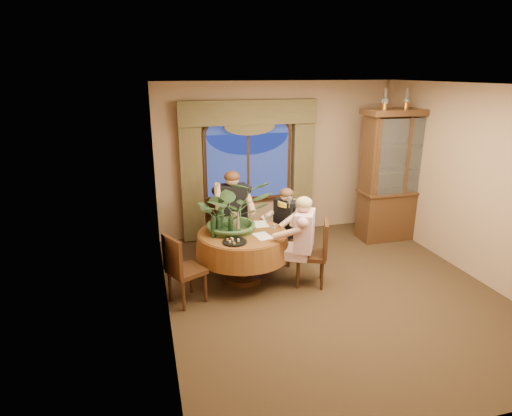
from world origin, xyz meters
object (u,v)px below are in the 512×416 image
object	(u,v)px
chair_back_right	(289,233)
chair_back	(221,228)
china_cabinet	(399,176)
chair_right	(311,253)
person_pink	(304,243)
wine_bottle_1	(220,218)
chair_front_left	(187,269)
stoneware_vase	(235,221)
oil_lamp_center	(407,98)
person_back	(232,214)
dining_table	(243,256)
oil_lamp_left	(385,99)
person_scarf	(287,226)
olive_bowl	(245,231)
centerpiece_plant	(233,186)
wine_bottle_0	(218,225)
wine_bottle_3	(213,226)
oil_lamp_right	(428,98)
wine_bottle_2	(231,224)

from	to	relation	value
chair_back_right	chair_back	xyz separation A→B (m)	(-1.01, 0.50, 0.00)
china_cabinet	chair_right	world-z (taller)	china_cabinet
person_pink	chair_right	bearing A→B (deg)	-40.82
person_pink	wine_bottle_1	bearing A→B (deg)	87.50
chair_back	wine_bottle_1	size ratio (longest dim) A/B	2.91
chair_front_left	stoneware_vase	distance (m)	1.05
oil_lamp_center	person_back	bearing A→B (deg)	-178.50
dining_table	oil_lamp_left	size ratio (longest dim) A/B	4.05
oil_lamp_center	chair_front_left	xyz separation A→B (m)	(-3.96, -1.38, -2.04)
person_scarf	olive_bowl	bearing A→B (deg)	92.19
oil_lamp_center	centerpiece_plant	distance (m)	3.48
chair_front_left	person_back	bearing A→B (deg)	119.02
wine_bottle_0	stoneware_vase	bearing A→B (deg)	34.59
oil_lamp_left	chair_right	size ratio (longest dim) A/B	0.35
chair_back_right	chair_front_left	size ratio (longest dim) A/B	1.00
chair_back	centerpiece_plant	world-z (taller)	centerpiece_plant
china_cabinet	wine_bottle_3	size ratio (longest dim) A/B	7.11
chair_right	chair_back	bearing A→B (deg)	60.32
chair_back_right	centerpiece_plant	distance (m)	1.39
stoneware_vase	wine_bottle_0	xyz separation A→B (m)	(-0.28, -0.19, 0.03)
oil_lamp_right	wine_bottle_0	world-z (taller)	oil_lamp_right
oil_lamp_right	centerpiece_plant	size ratio (longest dim) A/B	0.28
person_back	olive_bowl	xyz separation A→B (m)	(0.00, -0.89, 0.04)
wine_bottle_1	oil_lamp_right	bearing A→B (deg)	11.04
person_scarf	wine_bottle_1	world-z (taller)	person_scarf
oil_lamp_left	olive_bowl	xyz separation A→B (m)	(-2.65, -0.97, -1.74)
oil_lamp_left	stoneware_vase	bearing A→B (deg)	-163.63
china_cabinet	chair_right	distance (m)	2.65
chair_back	china_cabinet	bearing A→B (deg)	171.64
person_back	chair_back	bearing A→B (deg)	-26.49
oil_lamp_center	wine_bottle_2	size ratio (longest dim) A/B	1.03
oil_lamp_center	person_scarf	bearing A→B (deg)	-166.28
oil_lamp_left	wine_bottle_3	distance (m)	3.66
wine_bottle_1	chair_front_left	bearing A→B (deg)	-132.01
chair_right	person_back	world-z (taller)	person_back
chair_back	olive_bowl	bearing A→B (deg)	91.89
dining_table	chair_right	distance (m)	0.99
person_pink	person_back	xyz separation A→B (m)	(-0.75, 1.29, 0.06)
chair_front_left	dining_table	bearing A→B (deg)	90.00
wine_bottle_1	wine_bottle_2	bearing A→B (deg)	-71.03
chair_front_left	stoneware_vase	bearing A→B (deg)	99.51
oil_lamp_left	oil_lamp_center	xyz separation A→B (m)	(0.41, 0.00, 0.00)
chair_back	wine_bottle_0	size ratio (longest dim) A/B	2.91
china_cabinet	person_scarf	xyz separation A→B (m)	(-2.29, -0.56, -0.55)
wine_bottle_3	olive_bowl	bearing A→B (deg)	6.47
person_pink	wine_bottle_3	size ratio (longest dim) A/B	4.07
chair_right	person_scarf	xyz separation A→B (m)	(-0.10, 0.77, 0.15)
wine_bottle_2	chair_front_left	bearing A→B (deg)	-151.77
person_pink	oil_lamp_center	bearing A→B (deg)	-31.01
china_cabinet	oil_lamp_left	distance (m)	1.40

